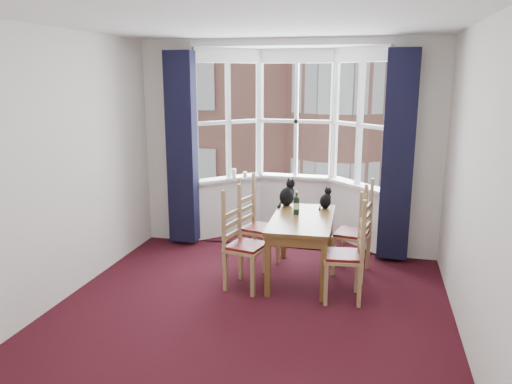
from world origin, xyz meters
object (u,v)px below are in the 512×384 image
(dining_table, at_px, (302,226))
(candle_short, at_px, (245,175))
(chair_left_near, at_px, (239,246))
(chair_right_near, at_px, (352,257))
(cat_right, at_px, (326,200))
(wine_bottle, at_px, (296,204))
(chair_right_far, at_px, (359,236))
(candle_tall, at_px, (234,173))
(chair_left_far, at_px, (253,228))
(cat_left, at_px, (287,195))

(dining_table, distance_m, candle_short, 1.77)
(chair_left_near, height_order, chair_right_near, same)
(cat_right, relative_size, wine_bottle, 0.97)
(chair_right_near, height_order, cat_right, cat_right)
(cat_right, bearing_deg, chair_left_near, -132.96)
(chair_right_far, relative_size, candle_tall, 6.87)
(chair_left_far, height_order, candle_short, candle_short)
(chair_left_far, relative_size, chair_right_near, 1.00)
(dining_table, xyz_separation_m, chair_right_far, (0.65, 0.29, -0.16))
(chair_left_near, distance_m, cat_left, 1.08)
(dining_table, distance_m, chair_left_near, 0.78)
(dining_table, distance_m, cat_left, 0.63)
(candle_short, bearing_deg, chair_left_near, -77.31)
(wine_bottle, height_order, candle_short, wine_bottle)
(wine_bottle, bearing_deg, chair_right_near, -41.09)
(wine_bottle, xyz_separation_m, candle_short, (-0.96, 1.27, 0.06))
(chair_left_near, xyz_separation_m, candle_short, (-0.41, 1.81, 0.44))
(candle_tall, bearing_deg, cat_right, -31.20)
(chair_left_far, xyz_separation_m, cat_right, (0.87, 0.23, 0.36))
(dining_table, relative_size, cat_right, 4.91)
(dining_table, relative_size, chair_right_near, 1.43)
(cat_left, distance_m, candle_short, 1.17)
(dining_table, xyz_separation_m, wine_bottle, (-0.09, 0.13, 0.22))
(cat_right, height_order, candle_tall, candle_tall)
(chair_right_far, relative_size, candle_short, 10.15)
(chair_left_far, xyz_separation_m, chair_right_near, (1.25, -0.74, 0.00))
(chair_right_near, height_order, wine_bottle, wine_bottle)
(cat_left, bearing_deg, candle_short, 131.70)
(chair_right_near, height_order, candle_short, candle_short)
(chair_right_far, height_order, cat_left, cat_left)
(chair_left_near, height_order, chair_right_far, same)
(wine_bottle, bearing_deg, chair_left_far, 165.87)
(chair_left_far, height_order, chair_right_near, same)
(cat_right, bearing_deg, chair_left_far, -164.97)
(chair_left_near, bearing_deg, candle_short, 102.69)
(candle_short, bearing_deg, chair_right_far, -33.12)
(chair_left_near, height_order, chair_left_far, same)
(dining_table, height_order, cat_right, cat_right)
(dining_table, bearing_deg, chair_left_near, -146.87)
(chair_left_near, distance_m, chair_left_far, 0.69)
(chair_left_near, bearing_deg, chair_right_near, -2.45)
(chair_left_far, xyz_separation_m, cat_left, (0.38, 0.25, 0.39))
(dining_table, distance_m, chair_right_near, 0.78)
(cat_left, distance_m, wine_bottle, 0.43)
(dining_table, xyz_separation_m, chair_left_near, (-0.64, -0.42, -0.16))
(chair_right_far, height_order, candle_tall, candle_tall)
(chair_left_far, distance_m, wine_bottle, 0.69)
(chair_right_far, bearing_deg, candle_tall, 149.89)
(dining_table, bearing_deg, cat_left, 117.64)
(chair_right_far, bearing_deg, wine_bottle, -167.87)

